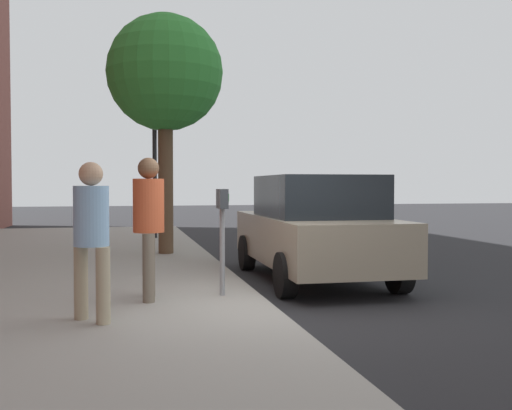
% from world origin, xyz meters
% --- Properties ---
extents(ground_plane, '(80.00, 80.00, 0.00)m').
position_xyz_m(ground_plane, '(0.00, 0.00, 0.00)').
color(ground_plane, '#232326').
rests_on(ground_plane, ground).
extents(sidewalk_slab, '(28.00, 6.00, 0.15)m').
position_xyz_m(sidewalk_slab, '(0.00, 3.00, 0.07)').
color(sidewalk_slab, gray).
rests_on(sidewalk_slab, ground_plane).
extents(parking_meter, '(0.36, 0.12, 1.41)m').
position_xyz_m(parking_meter, '(0.50, 0.51, 1.17)').
color(parking_meter, gray).
rests_on(parking_meter, sidewalk_slab).
extents(pedestrian_at_meter, '(0.54, 0.39, 1.81)m').
position_xyz_m(pedestrian_at_meter, '(0.42, 1.47, 1.23)').
color(pedestrian_at_meter, '#726656').
rests_on(pedestrian_at_meter, sidewalk_slab).
extents(pedestrian_bystander, '(0.43, 0.39, 1.71)m').
position_xyz_m(pedestrian_bystander, '(-0.68, 2.11, 1.15)').
color(pedestrian_bystander, tan).
rests_on(pedestrian_bystander, sidewalk_slab).
extents(parked_sedan_near, '(4.42, 2.01, 1.77)m').
position_xyz_m(parked_sedan_near, '(2.23, -1.35, 0.89)').
color(parked_sedan_near, gray).
rests_on(parked_sedan_near, ground_plane).
extents(street_tree, '(2.47, 2.47, 5.10)m').
position_xyz_m(street_tree, '(5.54, 0.91, 3.96)').
color(street_tree, brown).
rests_on(street_tree, sidewalk_slab).
extents(traffic_signal, '(0.24, 0.44, 3.60)m').
position_xyz_m(traffic_signal, '(9.37, 0.85, 2.58)').
color(traffic_signal, black).
rests_on(traffic_signal, sidewalk_slab).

